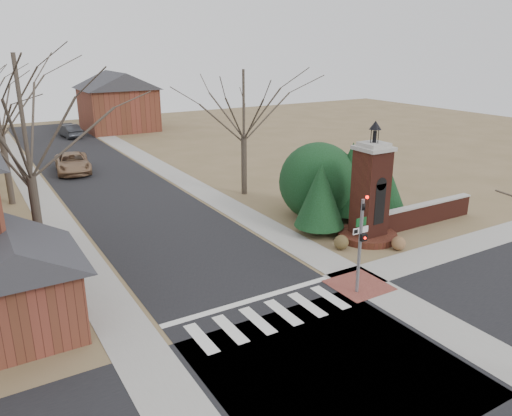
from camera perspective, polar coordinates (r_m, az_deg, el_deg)
ground at (r=19.53m, az=2.96°, el=-13.31°), size 120.00×120.00×0.00m
main_street at (r=38.32m, az=-15.69°, el=2.15°), size 8.00×70.00×0.01m
cross_street at (r=17.55m, az=8.69°, el=-17.58°), size 120.00×8.00×0.01m
crosswalk_zone at (r=20.09m, az=1.66°, el=-12.27°), size 8.00×2.20×0.02m
stop_bar at (r=21.20m, az=-0.56°, el=-10.51°), size 8.00×0.35×0.02m
sidewalk_right_main at (r=39.92m, az=-8.52°, el=3.28°), size 2.00×60.00×0.02m
sidewalk_left at (r=37.39m, az=-23.34°, el=0.92°), size 2.00×60.00×0.02m
curb_apron at (r=22.86m, az=11.69°, el=-8.64°), size 2.40×2.40×0.02m
traffic_signal_pole at (r=21.22m, az=11.91°, el=-3.21°), size 0.28×0.41×4.50m
sign_post at (r=23.24m, az=11.81°, el=-2.97°), size 0.90×0.07×2.75m
brick_gate_monument at (r=27.45m, az=12.88°, el=0.76°), size 3.20×3.20×6.47m
brick_garden_wall at (r=31.09m, az=18.71°, el=-0.61°), size 7.50×0.50×1.30m
garage_left at (r=19.91m, az=-25.92°, el=-7.34°), size 4.80×4.80×4.29m
house_distant_right at (r=64.45m, az=-15.55°, el=11.82°), size 8.80×8.80×7.30m
evergreen_near at (r=27.71m, az=7.35°, el=1.53°), size 2.80×2.80×4.10m
evergreen_mid at (r=30.57m, az=10.87°, el=3.53°), size 3.40×3.40×4.70m
evergreen_far at (r=31.41m, az=14.73°, el=2.32°), size 2.40×2.40×3.30m
evergreen_mass at (r=30.64m, az=7.13°, el=3.37°), size 4.80×4.80×4.80m
bare_tree_0 at (r=22.98m, az=-25.27°, el=10.28°), size 8.05×8.05×11.15m
bare_tree_3 at (r=34.37m, az=-1.43°, el=12.41°), size 7.00×7.00×9.70m
pickup_truck at (r=44.24m, az=-20.21°, el=4.86°), size 3.32×5.94×1.57m
distant_car at (r=61.25m, az=-20.52°, el=8.27°), size 2.04×4.65×1.48m
dry_shrub_left at (r=26.36m, az=9.71°, el=-3.89°), size 0.77×0.77×0.77m
dry_shrub_right at (r=26.95m, az=15.98°, el=-3.90°), size 0.73×0.73×0.73m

